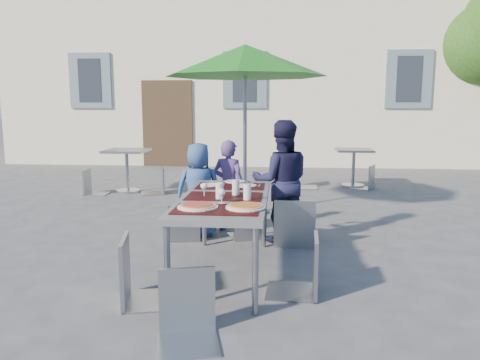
# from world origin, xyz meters

# --- Properties ---
(ground) EXTENTS (90.00, 90.00, 0.00)m
(ground) POSITION_xyz_m (0.00, 0.00, 0.00)
(ground) COLOR #464649
(ground) RESTS_ON ground
(building) EXTENTS (13.60, 8.20, 11.10)m
(building) POSITION_xyz_m (-0.00, 11.50, 4.85)
(building) COLOR beige
(building) RESTS_ON ground
(dining_table) EXTENTS (0.80, 1.85, 0.76)m
(dining_table) POSITION_xyz_m (0.41, -0.18, 0.70)
(dining_table) COLOR #434348
(dining_table) RESTS_ON ground
(pizza_near_left) EXTENTS (0.34, 0.34, 0.03)m
(pizza_near_left) POSITION_xyz_m (0.25, -0.68, 0.77)
(pizza_near_left) COLOR white
(pizza_near_left) RESTS_ON dining_table
(pizza_near_right) EXTENTS (0.33, 0.33, 0.03)m
(pizza_near_right) POSITION_xyz_m (0.65, -0.66, 0.77)
(pizza_near_right) COLOR white
(pizza_near_right) RESTS_ON dining_table
(glassware) EXTENTS (0.48, 0.44, 0.15)m
(glassware) POSITION_xyz_m (0.47, -0.27, 0.83)
(glassware) COLOR silver
(glassware) RESTS_ON dining_table
(place_settings) EXTENTS (0.64, 0.47, 0.01)m
(place_settings) POSITION_xyz_m (0.40, 0.47, 0.76)
(place_settings) COLOR white
(place_settings) RESTS_ON dining_table
(child_0) EXTENTS (0.61, 0.44, 1.15)m
(child_0) POSITION_xyz_m (-0.06, 1.10, 0.58)
(child_0) COLOR #305185
(child_0) RESTS_ON ground
(child_1) EXTENTS (0.49, 0.40, 1.17)m
(child_1) POSITION_xyz_m (0.28, 1.33, 0.58)
(child_1) COLOR #533A78
(child_1) RESTS_ON ground
(child_2) EXTENTS (0.73, 0.47, 1.43)m
(child_2) POSITION_xyz_m (0.94, 0.96, 0.71)
(child_2) COLOR #181836
(child_2) RESTS_ON ground
(chair_0) EXTENTS (0.44, 0.44, 0.84)m
(chair_0) POSITION_xyz_m (-0.20, 0.88, 0.49)
(chair_0) COLOR gray
(chair_0) RESTS_ON ground
(chair_1) EXTENTS (0.51, 0.51, 0.89)m
(chair_1) POSITION_xyz_m (0.55, 1.00, 0.52)
(chair_1) COLOR gray
(chair_1) RESTS_ON ground
(chair_2) EXTENTS (0.48, 0.49, 1.04)m
(chair_2) POSITION_xyz_m (1.10, 0.78, 0.62)
(chair_2) COLOR gray
(chair_2) RESTS_ON ground
(chair_3) EXTENTS (0.55, 0.55, 1.04)m
(chair_3) POSITION_xyz_m (-0.21, -0.90, 0.61)
(chair_3) COLOR gray
(chair_3) RESTS_ON ground
(chair_4) EXTENTS (0.45, 0.45, 0.96)m
(chair_4) POSITION_xyz_m (1.14, -0.60, 0.56)
(chair_4) COLOR gray
(chair_4) RESTS_ON ground
(chair_5) EXTENTS (0.48, 0.49, 0.90)m
(chair_5) POSITION_xyz_m (0.31, -1.45, 0.53)
(chair_5) COLOR #92999D
(chair_5) RESTS_ON ground
(patio_umbrella) EXTENTS (2.32, 2.32, 2.43)m
(patio_umbrella) POSITION_xyz_m (0.41, 2.29, 2.19)
(patio_umbrella) COLOR #ACAFB4
(patio_umbrella) RESTS_ON ground
(cafe_table_0) EXTENTS (0.73, 0.73, 0.79)m
(cafe_table_0) POSITION_xyz_m (-1.87, 3.83, 0.55)
(cafe_table_0) COLOR #ACAFB4
(cafe_table_0) RESTS_ON ground
(bg_chair_l_0) EXTENTS (0.40, 0.40, 0.86)m
(bg_chair_l_0) POSITION_xyz_m (-2.44, 3.56, 0.50)
(bg_chair_l_0) COLOR #8F969A
(bg_chair_l_0) RESTS_ON ground
(bg_chair_r_0) EXTENTS (0.51, 0.50, 0.90)m
(bg_chair_r_0) POSITION_xyz_m (-1.29, 3.74, 0.52)
(bg_chair_r_0) COLOR gray
(bg_chair_r_0) RESTS_ON ground
(cafe_table_1) EXTENTS (0.69, 0.69, 0.74)m
(cafe_table_1) POSITION_xyz_m (2.35, 4.79, 0.50)
(cafe_table_1) COLOR #ACAFB4
(cafe_table_1) RESTS_ON ground
(bg_chair_l_1) EXTENTS (0.49, 0.48, 1.06)m
(bg_chair_l_1) POSITION_xyz_m (1.29, 4.58, 0.63)
(bg_chair_l_1) COLOR gray
(bg_chair_l_1) RESTS_ON ground
(bg_chair_r_1) EXTENTS (0.51, 0.51, 0.87)m
(bg_chair_r_1) POSITION_xyz_m (2.57, 4.54, 0.50)
(bg_chair_r_1) COLOR gray
(bg_chair_r_1) RESTS_ON ground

